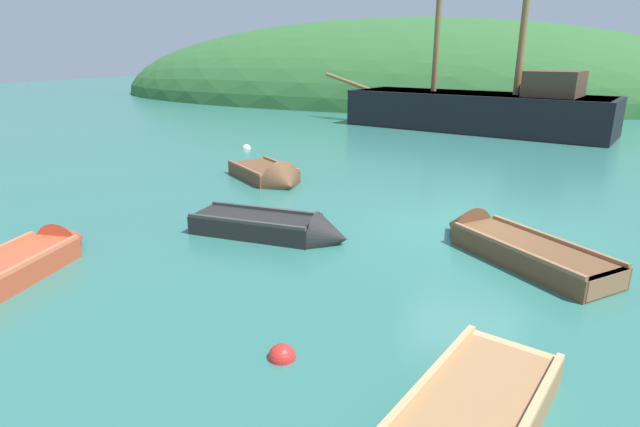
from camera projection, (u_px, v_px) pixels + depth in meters
ground_plane at (471, 230)px, 10.89m from camera, size 120.00×120.00×0.00m
shore_hill at (397, 97)px, 43.53m from camera, size 52.38×26.00×12.77m
sailing_ship at (478, 116)px, 24.79m from camera, size 15.05×6.71×12.62m
rowboat_near_dock at (271, 177)px, 14.96m from camera, size 3.10×2.77×1.23m
rowboat_far at (507, 247)px, 9.56m from camera, size 3.44×3.22×1.05m
rowboat_portside at (18, 268)px, 8.62m from camera, size 1.60×3.91×0.95m
rowboat_outer_right at (277, 230)px, 10.46m from camera, size 3.34×1.08×0.97m
buoy_red at (282, 358)px, 6.33m from camera, size 0.35×0.35×0.35m
buoy_white at (246, 149)px, 20.17m from camera, size 0.34×0.34×0.34m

